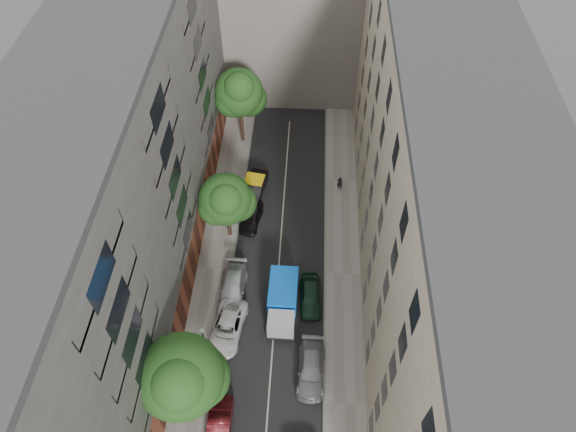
# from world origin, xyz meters

# --- Properties ---
(ground) EXTENTS (120.00, 120.00, 0.00)m
(ground) POSITION_xyz_m (0.00, 0.00, 0.00)
(ground) COLOR #4C4C49
(ground) RESTS_ON ground
(road_surface) EXTENTS (8.00, 44.00, 0.02)m
(road_surface) POSITION_xyz_m (0.00, 0.00, 0.01)
(road_surface) COLOR black
(road_surface) RESTS_ON ground
(sidewalk_left) EXTENTS (3.00, 44.00, 0.15)m
(sidewalk_left) POSITION_xyz_m (-5.50, 0.00, 0.07)
(sidewalk_left) COLOR gray
(sidewalk_left) RESTS_ON ground
(sidewalk_right) EXTENTS (3.00, 44.00, 0.15)m
(sidewalk_right) POSITION_xyz_m (5.50, 0.00, 0.07)
(sidewalk_right) COLOR gray
(sidewalk_right) RESTS_ON ground
(building_left) EXTENTS (8.00, 44.00, 20.00)m
(building_left) POSITION_xyz_m (-11.00, 0.00, 10.00)
(building_left) COLOR #4C4947
(building_left) RESTS_ON ground
(building_right) EXTENTS (8.00, 44.00, 20.00)m
(building_right) POSITION_xyz_m (11.00, 0.00, 10.00)
(building_right) COLOR beige
(building_right) RESTS_ON ground
(building_endcap) EXTENTS (18.00, 12.00, 18.00)m
(building_endcap) POSITION_xyz_m (0.00, 28.00, 9.00)
(building_endcap) COLOR slate
(building_endcap) RESTS_ON ground
(tarp_truck) EXTENTS (2.29, 5.51, 2.54)m
(tarp_truck) POSITION_xyz_m (0.60, -3.67, 1.40)
(tarp_truck) COLOR black
(tarp_truck) RESTS_ON ground
(car_left_1) EXTENTS (1.62, 4.47, 1.47)m
(car_left_1) POSITION_xyz_m (-3.18, -13.40, 0.73)
(car_left_1) COLOR #4F0F15
(car_left_1) RESTS_ON ground
(car_left_2) EXTENTS (3.01, 5.35, 1.41)m
(car_left_2) POSITION_xyz_m (-3.60, -5.80, 0.71)
(car_left_2) COLOR silver
(car_left_2) RESTS_ON ground
(car_left_3) EXTENTS (2.26, 5.18, 1.48)m
(car_left_3) POSITION_xyz_m (-3.60, -2.20, 0.74)
(car_left_3) COLOR silver
(car_left_3) RESTS_ON ground
(car_left_4) EXTENTS (2.17, 4.11, 1.33)m
(car_left_4) POSITION_xyz_m (-2.80, 5.40, 0.67)
(car_left_4) COLOR black
(car_left_4) RESTS_ON ground
(car_left_5) EXTENTS (2.31, 4.76, 1.50)m
(car_left_5) POSITION_xyz_m (-2.80, 9.00, 0.75)
(car_left_5) COLOR black
(car_left_5) RESTS_ON ground
(car_right_1) EXTENTS (2.07, 4.87, 1.40)m
(car_right_1) POSITION_xyz_m (2.99, -8.80, 0.70)
(car_right_1) COLOR slate
(car_right_1) RESTS_ON ground
(car_right_2) EXTENTS (1.94, 4.30, 1.43)m
(car_right_2) POSITION_xyz_m (2.80, -2.60, 0.72)
(car_right_2) COLOR black
(car_right_2) RESTS_ON ground
(tree_near) EXTENTS (5.66, 5.44, 9.02)m
(tree_near) POSITION_xyz_m (-5.06, -12.16, 6.13)
(tree_near) COLOR #382619
(tree_near) RESTS_ON sidewalk_left
(tree_mid) EXTENTS (4.86, 4.50, 7.08)m
(tree_mid) POSITION_xyz_m (-4.51, 3.66, 4.78)
(tree_mid) COLOR #382619
(tree_mid) RESTS_ON sidewalk_left
(tree_far) EXTENTS (5.05, 4.74, 8.76)m
(tree_far) POSITION_xyz_m (-4.69, 16.27, 6.09)
(tree_far) COLOR #382619
(tree_far) RESTS_ON sidewalk_left
(lamp_post) EXTENTS (0.36, 0.36, 7.06)m
(lamp_post) POSITION_xyz_m (-4.20, -9.35, 4.44)
(lamp_post) COLOR #1B6028
(lamp_post) RESTS_ON sidewalk_left
(pedestrian) EXTENTS (0.64, 0.52, 1.53)m
(pedestrian) POSITION_xyz_m (5.32, 9.89, 0.92)
(pedestrian) COLOR black
(pedestrian) RESTS_ON sidewalk_right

